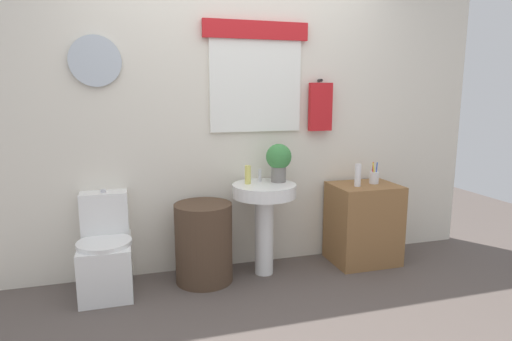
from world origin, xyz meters
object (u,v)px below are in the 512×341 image
Objects in this scene: soap_bottle at (248,175)px; toothbrush_cup at (374,177)px; pedestal_sink at (264,207)px; wooden_cabinet at (363,223)px; toilet at (106,254)px; laundry_hamper at (204,243)px; potted_plant at (279,160)px; lotion_bottle at (358,175)px.

soap_bottle is 1.12m from toothbrush_cup.
wooden_cabinet is (0.90, 0.00, -0.22)m from pedestal_sink.
toilet is 1.20× the size of laundry_hamper.
soap_bottle reaches higher than pedestal_sink.
toilet is 1.21m from soap_bottle.
laundry_hamper is 0.83× the size of pedestal_sink.
soap_bottle is 0.28m from potted_plant.
toothbrush_cup is (0.10, 0.02, 0.40)m from wooden_cabinet.
wooden_cabinet is 0.96m from potted_plant.
toilet is 2.07m from lotion_bottle.
toilet is 2.11m from wooden_cabinet.
laundry_hamper is at bearing -172.29° from soap_bottle.
wooden_cabinet is at bearing -0.93° from toilet.
pedestal_sink reaches higher than toilet.
laundry_hamper is at bearing 180.00° from wooden_cabinet.
toothbrush_cup is (0.85, -0.04, -0.19)m from potted_plant.
laundry_hamper is (0.72, -0.03, 0.03)m from toilet.
laundry_hamper is 3.34× the size of toothbrush_cup.
toothbrush_cup is (1.48, 0.02, 0.43)m from laundry_hamper.
soap_bottle is (-0.12, 0.05, 0.26)m from pedestal_sink.
soap_bottle is 0.78× the size of lotion_bottle.
potted_plant reaches higher than laundry_hamper.
lotion_bottle is (2.01, -0.07, 0.50)m from toilet.
wooden_cabinet is at bearing 0.00° from laundry_hamper.
toilet is 0.72m from laundry_hamper.
pedestal_sink is (0.49, -0.00, 0.25)m from laundry_hamper.
lotion_bottle reaches higher than pedestal_sink.
lotion_bottle reaches higher than wooden_cabinet.
potted_plant is 1.67× the size of toothbrush_cup.
toilet is 2.40× the size of potted_plant.
pedestal_sink is 0.83m from lotion_bottle.
toothbrush_cup is at bearing 0.77° from laundry_hamper.
toothbrush_cup reaches higher than pedestal_sink.
toothbrush_cup is at bearing -2.69° from potted_plant.
toilet is 1.08× the size of wooden_cabinet.
pedestal_sink is at bearing -180.00° from wooden_cabinet.
pedestal_sink is at bearing -22.62° from soap_bottle.
potted_plant reaches higher than toilet.
laundry_hamper is at bearing -174.56° from potted_plant.
wooden_cabinet is (2.11, -0.03, 0.06)m from toilet.
lotion_bottle is (0.92, -0.09, -0.04)m from soap_bottle.
wooden_cabinet is at bearing 22.61° from lotion_bottle.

